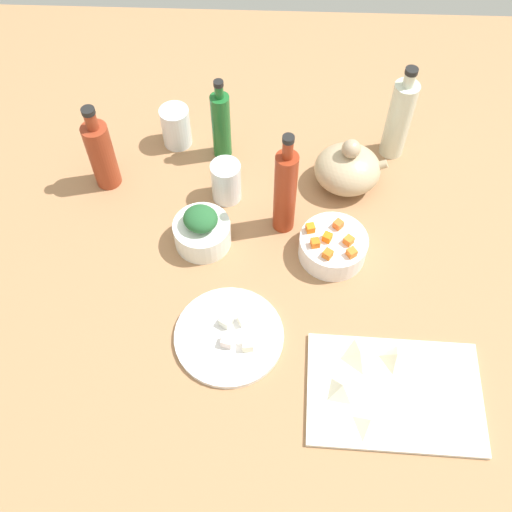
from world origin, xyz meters
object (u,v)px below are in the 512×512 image
teapot (348,169)px  plate_tofu (229,336)px  cutting_board (394,393)px  bowl_greens (202,233)px  bottle_0 (221,125)px  bottle_3 (285,191)px  drinking_glass_0 (226,182)px  bottle_2 (399,118)px  bottle_1 (101,154)px  drinking_glass_1 (176,127)px  bowl_carrots (333,246)px

teapot → plate_tofu: bearing=-121.1°
cutting_board → teapot: teapot is taller
bowl_greens → bottle_0: bottle_0 is taller
bottle_3 → drinking_glass_0: size_ratio=2.68×
cutting_board → drinking_glass_0: size_ratio=3.19×
bowl_greens → bottle_2: size_ratio=0.50×
bowl_greens → bottle_1: 30.73cm
plate_tofu → drinking_glass_0: 37.93cm
bottle_2 → bottle_3: bottle_3 is taller
teapot → bottle_2: bottle_2 is taller
drinking_glass_0 → cutting_board: bearing=-53.6°
bowl_greens → bottle_2: bearing=33.6°
plate_tofu → bottle_3: (10.72, 29.46, 11.48)cm
bowl_greens → bottle_3: 20.96cm
bottle_3 → drinking_glass_1: size_ratio=2.66×
bowl_greens → bottle_0: bearing=84.7°
bowl_greens → teapot: teapot is taller
drinking_glass_1 → bottle_3: bearing=-43.0°
cutting_board → teapot: bearing=97.6°
bowl_greens → bottle_0: 28.59cm
bottle_1 → plate_tofu: bearing=-52.1°
bowl_greens → bottle_1: size_ratio=0.55×
cutting_board → bowl_carrots: bearing=108.8°
teapot → bottle_2: (12.04, 11.32, 5.74)cm
bowl_greens → drinking_glass_0: (4.54, 13.58, 2.12)cm
bottle_2 → bottle_3: 36.51cm
bowl_carrots → bottle_1: bottle_1 is taller
bowl_carrots → bottle_2: bottle_2 is taller
bottle_0 → teapot: bearing=-16.4°
bottle_1 → drinking_glass_1: bearing=42.0°
bottle_0 → bottle_3: size_ratio=0.80×
bottle_2 → drinking_glass_1: size_ratio=2.40×
bottle_1 → bottle_2: bottle_2 is taller
cutting_board → plate_tofu: (-32.88, 10.91, 0.10)cm
bottle_2 → bowl_greens: bearing=-146.4°
bowl_carrots → bottle_3: 16.34cm
bottle_1 → drinking_glass_0: size_ratio=2.20×
cutting_board → bowl_greens: size_ratio=2.64×
bottle_3 → drinking_glass_1: 38.07cm
plate_tofu → bowl_carrots: size_ratio=1.50×
bottle_2 → bottle_3: size_ratio=0.90×
teapot → bottle_0: 32.20cm
bowl_carrots → bottle_1: size_ratio=0.65×
cutting_board → bottle_2: 65.92cm
bowl_greens → drinking_glass_1: (-9.24, 31.08, 2.16)cm
plate_tofu → bottle_2: size_ratio=0.88×
bowl_carrots → bottle_0: (-26.64, 29.98, 6.84)cm
drinking_glass_1 → bowl_greens: bearing=-73.4°
cutting_board → bottle_2: (4.89, 64.88, 10.60)cm
bottle_2 → plate_tofu: bearing=-125.0°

